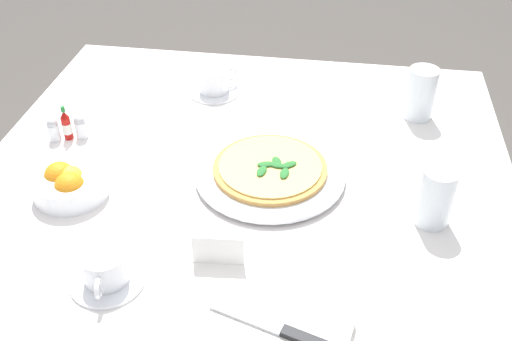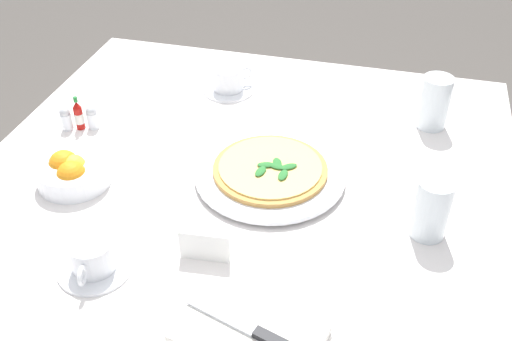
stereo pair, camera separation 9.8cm
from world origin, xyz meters
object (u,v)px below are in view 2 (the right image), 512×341
object	(u,v)px
coffee_cup_near_left	(93,258)
pepper_shaker	(93,118)
water_glass_near_right	(431,211)
hot_sauce_bottle	(79,116)
citrus_bowl	(72,171)
dinner_knife	(248,328)
salt_shaker	(66,120)
pizza	(270,169)
pizza_plate	(270,174)
napkin_folded	(249,334)
menu_card	(202,247)
water_glass_back_corner	(434,106)
coffee_cup_left_edge	(229,80)

from	to	relation	value
coffee_cup_near_left	pepper_shaker	xyz separation A→B (m)	(0.21, -0.41, -0.00)
water_glass_near_right	hot_sauce_bottle	distance (m)	0.81
pepper_shaker	citrus_bowl	bearing A→B (deg)	105.66
dinner_knife	salt_shaker	bearing A→B (deg)	-22.34
water_glass_near_right	citrus_bowl	xyz separation A→B (m)	(0.71, 0.03, -0.03)
pizza	coffee_cup_near_left	size ratio (longest dim) A/B	1.79
pizza_plate	citrus_bowl	xyz separation A→B (m)	(0.39, 0.11, 0.02)
napkin_folded	hot_sauce_bottle	size ratio (longest dim) A/B	2.90
hot_sauce_bottle	menu_card	distance (m)	0.53
pizza	salt_shaker	xyz separation A→B (m)	(0.50, -0.06, 0.00)
coffee_cup_near_left	water_glass_near_right	size ratio (longest dim) A/B	1.10
coffee_cup_near_left	water_glass_back_corner	distance (m)	0.83
coffee_cup_near_left	water_glass_near_right	xyz separation A→B (m)	(-0.55, -0.24, 0.03)
salt_shaker	pepper_shaker	size ratio (longest dim) A/B	1.00
water_glass_near_right	hot_sauce_bottle	world-z (taller)	water_glass_near_right
dinner_knife	salt_shaker	xyz separation A→B (m)	(0.56, -0.46, 0.00)
napkin_folded	salt_shaker	size ratio (longest dim) A/B	4.29
hot_sauce_bottle	citrus_bowl	bearing A→B (deg)	113.95
coffee_cup_left_edge	dinner_knife	size ratio (longest dim) A/B	0.68
menu_card	salt_shaker	bearing A→B (deg)	138.88
pizza	hot_sauce_bottle	bearing A→B (deg)	-8.99
water_glass_near_right	napkin_folded	bearing A→B (deg)	50.39
water_glass_back_corner	dinner_knife	world-z (taller)	water_glass_back_corner
salt_shaker	menu_card	size ratio (longest dim) A/B	0.62
water_glass_back_corner	hot_sauce_bottle	xyz separation A→B (m)	(0.79, 0.22, -0.02)
pepper_shaker	water_glass_near_right	bearing A→B (deg)	167.21
pizza	pepper_shaker	bearing A→B (deg)	-10.80
pizza_plate	coffee_cup_left_edge	distance (m)	0.38
dinner_knife	pepper_shaker	size ratio (longest dim) A/B	3.41
menu_card	dinner_knife	bearing A→B (deg)	-54.44
dinner_knife	pepper_shaker	bearing A→B (deg)	-26.56
coffee_cup_left_edge	water_glass_near_right	xyz separation A→B (m)	(-0.51, 0.42, 0.02)
coffee_cup_left_edge	pepper_shaker	xyz separation A→B (m)	(0.26, 0.25, -0.00)
dinner_knife	water_glass_near_right	bearing A→B (deg)	-112.73
pizza	coffee_cup_left_edge	xyz separation A→B (m)	(0.19, -0.33, 0.00)
dinner_knife	menu_card	distance (m)	0.19
pizza	hot_sauce_bottle	world-z (taller)	hot_sauce_bottle
citrus_bowl	menu_card	bearing A→B (deg)	156.38
napkin_folded	menu_card	distance (m)	0.19
citrus_bowl	menu_card	world-z (taller)	citrus_bowl
coffee_cup_left_edge	pepper_shaker	world-z (taller)	coffee_cup_left_edge
pizza_plate	water_glass_near_right	size ratio (longest dim) A/B	2.60
pizza_plate	hot_sauce_bottle	bearing A→B (deg)	-8.97
coffee_cup_left_edge	hot_sauce_bottle	bearing A→B (deg)	42.02
pizza_plate	napkin_folded	size ratio (longest dim) A/B	1.29
napkin_folded	citrus_bowl	size ratio (longest dim) A/B	1.61
water_glass_back_corner	citrus_bowl	size ratio (longest dim) A/B	0.83
water_glass_back_corner	dinner_knife	xyz separation A→B (m)	(0.26, 0.69, -0.03)
coffee_cup_near_left	menu_card	world-z (taller)	coffee_cup_near_left
pizza_plate	menu_card	bearing A→B (deg)	76.65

